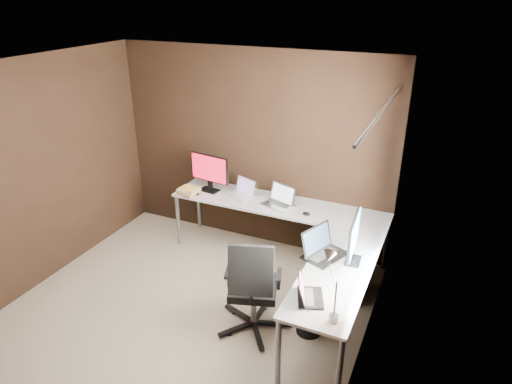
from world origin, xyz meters
TOP-DOWN VIEW (x-y plane):
  - room at (0.34, 0.07)m, footprint 3.60×3.60m
  - desk at (0.84, 1.04)m, footprint 2.65×2.25m
  - drawer_pedestal at (1.43, 1.15)m, footprint 0.42×0.50m
  - monitor_left at (-0.47, 1.51)m, footprint 0.55×0.19m
  - monitor_right at (1.58, 0.62)m, footprint 0.16×0.58m
  - laptop_white at (-0.02, 1.54)m, footprint 0.37×0.32m
  - laptop_silver at (0.50, 1.48)m, footprint 0.42×0.35m
  - laptop_black_big at (1.28, 0.61)m, footprint 0.43×0.50m
  - laptop_black_small at (1.37, -0.10)m, footprint 0.31×0.36m
  - book_stack at (-0.66, 1.30)m, footprint 0.31×0.27m
  - mouse_left at (-0.55, 1.30)m, footprint 0.10×0.08m
  - mouse_corner at (0.88, 1.35)m, footprint 0.11×0.09m
  - desk_lamp at (1.59, -0.22)m, footprint 0.19×0.22m
  - office_chair at (0.76, 0.14)m, footprint 0.59×0.62m
  - wastebasket at (1.28, 0.32)m, footprint 0.33×0.33m

SIDE VIEW (x-z plane):
  - wastebasket at x=1.28m, z-range 0.00..0.29m
  - drawer_pedestal at x=1.43m, z-range 0.00..0.60m
  - office_chair at x=0.76m, z-range -0.22..0.83m
  - desk at x=0.84m, z-range 0.31..1.04m
  - mouse_left at x=-0.55m, z-range 0.73..0.77m
  - mouse_corner at x=0.88m, z-range 0.73..0.77m
  - book_stack at x=-0.66m, z-range 0.73..0.81m
  - laptop_black_small at x=1.37m, z-range 0.67..0.88m
  - laptop_white at x=-0.02m, z-range 0.67..0.88m
  - laptop_silver at x=0.50m, z-range 0.66..0.90m
  - laptop_black_big at x=1.28m, z-range 0.65..0.93m
  - monitor_right at x=1.58m, z-range 0.76..1.23m
  - monitor_left at x=-0.47m, z-range 0.76..1.24m
  - desk_lamp at x=1.59m, z-range 0.80..1.38m
  - room at x=0.34m, z-range 0.03..2.53m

